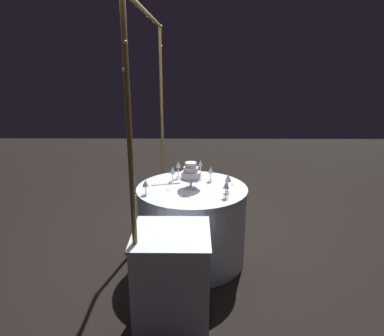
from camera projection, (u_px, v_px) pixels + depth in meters
ground_plane at (192, 259)px, 3.74m from camera, size 12.00×12.00×0.00m
decorative_arch at (151, 109)px, 3.29m from camera, size 2.27×0.06×2.41m
main_table at (192, 224)px, 3.63m from camera, size 1.11×1.11×0.80m
side_table at (172, 279)px, 2.72m from camera, size 0.58×0.58×0.80m
tiered_cake at (191, 173)px, 3.44m from camera, size 0.22×0.22×0.27m
wine_glass_0 at (211, 171)px, 3.68m from camera, size 0.06×0.06×0.15m
wine_glass_1 at (200, 164)px, 3.84m from camera, size 0.06×0.06×0.18m
wine_glass_2 at (178, 166)px, 3.78m from camera, size 0.06×0.06×0.18m
wine_glass_3 at (146, 184)px, 3.31m from camera, size 0.06×0.06×0.14m
wine_glass_4 at (228, 179)px, 3.37m from camera, size 0.06×0.06×0.17m
wine_glass_5 at (172, 171)px, 3.67m from camera, size 0.06×0.06×0.16m
wine_glass_6 at (226, 186)px, 3.23m from camera, size 0.06×0.06×0.16m
cake_knife at (168, 184)px, 3.60m from camera, size 0.09×0.29×0.01m
rose_petal_0 at (195, 182)px, 3.66m from camera, size 0.04×0.05×0.00m
rose_petal_1 at (208, 187)px, 3.53m from camera, size 0.02×0.03×0.00m
rose_petal_2 at (189, 199)px, 3.22m from camera, size 0.03×0.03×0.00m
rose_petal_3 at (144, 187)px, 3.51m from camera, size 0.04×0.04×0.00m
rose_petal_4 at (146, 186)px, 3.56m from camera, size 0.03×0.03×0.00m
rose_petal_5 at (197, 181)px, 3.71m from camera, size 0.04×0.04×0.00m
rose_petal_6 at (197, 182)px, 3.65m from camera, size 0.03×0.02×0.00m
rose_petal_7 at (232, 184)px, 3.60m from camera, size 0.03×0.03×0.00m
rose_petal_8 at (181, 179)px, 3.76m from camera, size 0.04×0.04×0.00m
rose_petal_9 at (178, 182)px, 3.67m from camera, size 0.04×0.04×0.00m
rose_petal_10 at (185, 195)px, 3.30m from camera, size 0.03×0.03×0.00m
rose_petal_11 at (183, 177)px, 3.83m from camera, size 0.04×0.04×0.00m
rose_petal_12 at (168, 190)px, 3.44m from camera, size 0.04×0.03×0.00m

